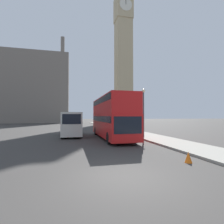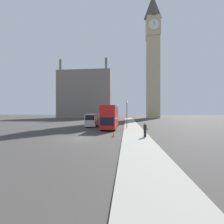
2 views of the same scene
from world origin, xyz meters
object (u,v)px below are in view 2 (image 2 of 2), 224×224
Objects in this scene: red_double_decker_bus at (110,116)px; pedestrian at (145,130)px; white_van at (93,120)px; street_lamp at (127,110)px; clock_tower at (153,55)px.

pedestrian is at bearing -63.72° from red_double_decker_bus.
white_van is 8.41m from street_lamp.
white_van is at bearing 148.21° from red_double_decker_bus.
clock_tower is 11.67× the size of white_van.
red_double_decker_bus reaches higher than white_van.
red_double_decker_bus is 6.43× the size of pedestrian.
red_double_decker_bus is 1.98× the size of white_van.
pedestrian is (5.34, -10.82, -1.39)m from red_double_decker_bus.
red_double_decker_bus is at bearing -31.79° from white_van.
clock_tower is at bearing 71.46° from red_double_decker_bus.
street_lamp is (7.31, -3.61, 2.04)m from white_van.
clock_tower is 69.47m from pedestrian.
white_van reaches higher than pedestrian.
white_van is 3.25× the size of pedestrian.
white_van is 1.09× the size of street_lamp.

